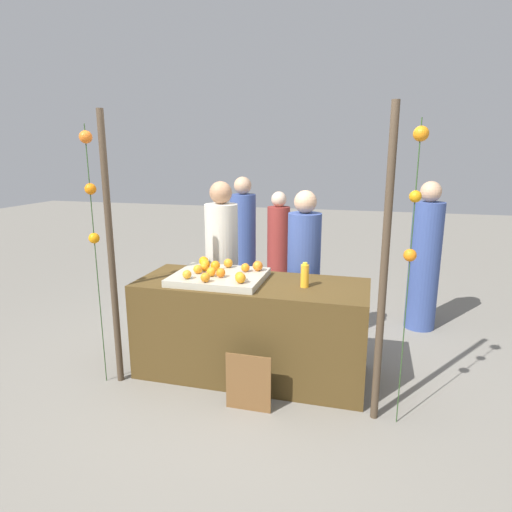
{
  "coord_description": "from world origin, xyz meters",
  "views": [
    {
      "loc": [
        0.98,
        -3.53,
        1.97
      ],
      "look_at": [
        0.0,
        0.15,
        1.06
      ],
      "focal_mm": 30.63,
      "sensor_mm": 36.0,
      "label": 1
    }
  ],
  "objects": [
    {
      "name": "ground_plane",
      "position": [
        0.0,
        0.0,
        0.0
      ],
      "size": [
        24.0,
        24.0,
        0.0
      ],
      "primitive_type": "plane",
      "color": "gray"
    },
    {
      "name": "stall_counter",
      "position": [
        0.0,
        0.0,
        0.43
      ],
      "size": [
        2.02,
        0.79,
        0.86
      ],
      "primitive_type": "cube",
      "color": "#4C3819",
      "rests_on": "ground_plane"
    },
    {
      "name": "orange_tray",
      "position": [
        -0.29,
        -0.02,
        0.89
      ],
      "size": [
        0.79,
        0.65,
        0.06
      ],
      "primitive_type": "cube",
      "color": "#B2AD99",
      "rests_on": "stall_counter"
    },
    {
      "name": "orange_0",
      "position": [
        -0.06,
        -0.17,
        0.96
      ],
      "size": [
        0.07,
        0.07,
        0.07
      ],
      "primitive_type": "sphere",
      "color": "orange",
      "rests_on": "orange_tray"
    },
    {
      "name": "orange_1",
      "position": [
        -0.24,
        -0.12,
        0.96
      ],
      "size": [
        0.08,
        0.08,
        0.08
      ],
      "primitive_type": "sphere",
      "color": "orange",
      "rests_on": "orange_tray"
    },
    {
      "name": "orange_2",
      "position": [
        -0.37,
        0.08,
        0.97
      ],
      "size": [
        0.09,
        0.09,
        0.09
      ],
      "primitive_type": "sphere",
      "color": "orange",
      "rests_on": "orange_tray"
    },
    {
      "name": "orange_3",
      "position": [
        -0.33,
        -0.12,
        0.96
      ],
      "size": [
        0.08,
        0.08,
        0.08
      ],
      "primitive_type": "sphere",
      "color": "orange",
      "rests_on": "orange_tray"
    },
    {
      "name": "orange_4",
      "position": [
        -0.28,
        0.21,
        0.97
      ],
      "size": [
        0.08,
        0.08,
        0.08
      ],
      "primitive_type": "sphere",
      "color": "orange",
      "rests_on": "orange_tray"
    },
    {
      "name": "orange_5",
      "position": [
        -0.52,
        0.2,
        0.97
      ],
      "size": [
        0.09,
        0.09,
        0.09
      ],
      "primitive_type": "sphere",
      "color": "orange",
      "rests_on": "orange_tray"
    },
    {
      "name": "orange_6",
      "position": [
        -0.48,
        -0.06,
        0.96
      ],
      "size": [
        0.08,
        0.08,
        0.08
      ],
      "primitive_type": "sphere",
      "color": "orange",
      "rests_on": "orange_tray"
    },
    {
      "name": "orange_7",
      "position": [
        -0.09,
        0.1,
        0.96
      ],
      "size": [
        0.08,
        0.08,
        0.08
      ],
      "primitive_type": "sphere",
      "color": "orange",
      "rests_on": "orange_tray"
    },
    {
      "name": "orange_8",
      "position": [
        -0.5,
        -0.24,
        0.96
      ],
      "size": [
        0.08,
        0.08,
        0.08
      ],
      "primitive_type": "sphere",
      "color": "orange",
      "rests_on": "orange_tray"
    },
    {
      "name": "orange_9",
      "position": [
        -0.46,
        0.03,
        0.96
      ],
      "size": [
        0.07,
        0.07,
        0.07
      ],
      "primitive_type": "sphere",
      "color": "orange",
      "rests_on": "orange_tray"
    },
    {
      "name": "orange_10",
      "position": [
        0.01,
        0.16,
        0.97
      ],
      "size": [
        0.09,
        0.09,
        0.09
      ],
      "primitive_type": "sphere",
      "color": "orange",
      "rests_on": "orange_tray"
    },
    {
      "name": "orange_11",
      "position": [
        -0.03,
        -0.24,
        0.97
      ],
      "size": [
        0.09,
        0.09,
        0.09
      ],
      "primitive_type": "sphere",
      "color": "orange",
      "rests_on": "orange_tray"
    },
    {
      "name": "orange_12",
      "position": [
        -0.32,
        -0.29,
        0.96
      ],
      "size": [
        0.08,
        0.08,
        0.08
      ],
      "primitive_type": "sphere",
      "color": "orange",
      "rests_on": "orange_tray"
    },
    {
      "name": "orange_13",
      "position": [
        -0.47,
        0.1,
        0.97
      ],
      "size": [
        0.09,
        0.09,
        0.09
      ],
      "primitive_type": "sphere",
      "color": "orange",
      "rests_on": "orange_tray"
    },
    {
      "name": "juice_bottle",
      "position": [
        0.47,
        -0.02,
        0.96
      ],
      "size": [
        0.07,
        0.07,
        0.21
      ],
      "color": "#F7A926",
      "rests_on": "stall_counter"
    },
    {
      "name": "chalkboard_sign",
      "position": [
        0.14,
        -0.59,
        0.23
      ],
      "size": [
        0.36,
        0.03,
        0.48
      ],
      "color": "brown",
      "rests_on": "ground_plane"
    },
    {
      "name": "vendor_left",
      "position": [
        -0.5,
        0.63,
        0.79
      ],
      "size": [
        0.34,
        0.34,
        1.69
      ],
      "color": "beige",
      "rests_on": "ground_plane"
    },
    {
      "name": "vendor_right",
      "position": [
        0.36,
        0.62,
        0.75
      ],
      "size": [
        0.32,
        0.32,
        1.62
      ],
      "color": "#384C8C",
      "rests_on": "ground_plane"
    },
    {
      "name": "crowd_person_0",
      "position": [
        -0.64,
        1.87,
        0.78
      ],
      "size": [
        0.33,
        0.33,
        1.67
      ],
      "color": "#384C8C",
      "rests_on": "ground_plane"
    },
    {
      "name": "crowd_person_1",
      "position": [
        -0.2,
        2.03,
        0.69
      ],
      "size": [
        0.3,
        0.3,
        1.48
      ],
      "color": "maroon",
      "rests_on": "ground_plane"
    },
    {
      "name": "crowd_person_2",
      "position": [
        1.58,
        1.53,
        0.78
      ],
      "size": [
        0.33,
        0.33,
        1.67
      ],
      "color": "#384C8C",
      "rests_on": "ground_plane"
    },
    {
      "name": "canopy_post_left",
      "position": [
        -1.09,
        -0.44,
        1.15
      ],
      "size": [
        0.06,
        0.06,
        2.3
      ],
      "primitive_type": "cylinder",
      "color": "#473828",
      "rests_on": "ground_plane"
    },
    {
      "name": "canopy_post_right",
      "position": [
        1.09,
        -0.44,
        1.15
      ],
      "size": [
        0.06,
        0.06,
        2.3
      ],
      "primitive_type": "cylinder",
      "color": "#473828",
      "rests_on": "ground_plane"
    },
    {
      "name": "garland_strand_left",
      "position": [
        -1.2,
        -0.48,
        1.7
      ],
      "size": [
        0.1,
        0.1,
        2.19
      ],
      "color": "#2D4C23",
      "rests_on": "ground_plane"
    },
    {
      "name": "garland_strand_right",
      "position": [
        1.25,
        -0.45,
        1.7
      ],
      "size": [
        0.1,
        0.1,
        2.19
      ],
      "color": "#2D4C23",
      "rests_on": "ground_plane"
    }
  ]
}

